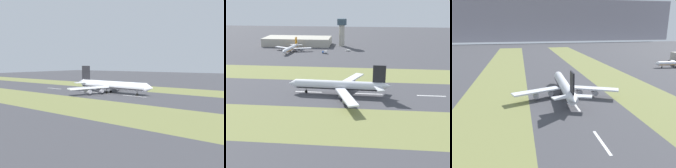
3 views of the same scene
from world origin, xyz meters
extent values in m
plane|color=#424247|center=(0.00, 0.00, 0.00)|extent=(800.00, 800.00, 0.00)
cube|color=olive|center=(-45.00, 0.00, 0.00)|extent=(40.00, 600.00, 0.01)
cube|color=olive|center=(45.00, 0.00, 0.00)|extent=(40.00, 600.00, 0.01)
cube|color=silver|center=(0.00, -57.60, 0.01)|extent=(1.20, 18.00, 0.01)
cube|color=silver|center=(0.00, -17.60, 0.01)|extent=(1.20, 18.00, 0.01)
cube|color=silver|center=(0.00, 22.40, 0.01)|extent=(1.20, 18.00, 0.01)
cylinder|color=silver|center=(-2.54, 2.40, 6.20)|extent=(8.18, 56.19, 6.00)
cone|color=silver|center=(-1.35, 32.88, 6.20)|extent=(6.07, 5.23, 5.88)
cone|color=silver|center=(-3.75, -28.57, 7.00)|extent=(5.33, 6.19, 5.10)
cube|color=black|center=(-2.54, 2.40, 4.55)|extent=(7.79, 53.94, 0.70)
cube|color=silver|center=(-20.31, -4.13, 5.30)|extent=(29.32, 15.45, 0.90)
cube|color=silver|center=(14.67, -5.49, 5.30)|extent=(28.91, 17.38, 0.90)
cylinder|color=#93939E|center=(-11.69, -1.24, 2.85)|extent=(3.38, 4.92, 3.20)
cylinder|color=#93939E|center=(-20.82, -4.39, 2.85)|extent=(3.38, 4.92, 3.20)
cylinder|color=#93939E|center=(6.30, -1.94, 2.85)|extent=(3.38, 4.92, 3.20)
cylinder|color=#93939E|center=(15.16, -5.79, 2.85)|extent=(3.38, 4.92, 3.20)
cube|color=black|center=(-3.55, -23.58, 14.70)|extent=(1.11, 8.03, 11.00)
cube|color=silver|center=(-9.05, -23.36, 7.20)|extent=(10.82, 6.95, 0.60)
cube|color=silver|center=(1.94, -23.79, 7.20)|extent=(10.90, 7.59, 0.60)
cylinder|color=#59595E|center=(-1.71, 23.67, 2.50)|extent=(0.50, 0.50, 3.20)
cylinder|color=black|center=(-1.71, 23.67, 0.90)|extent=(0.97, 1.83, 1.80)
cylinder|color=#59595E|center=(-5.25, -0.49, 2.50)|extent=(0.50, 0.50, 3.20)
cylinder|color=black|center=(-5.25, -0.49, 0.90)|extent=(0.97, 1.83, 1.80)
cylinder|color=#59595E|center=(-0.06, -0.70, 2.50)|extent=(0.50, 0.50, 3.20)
cylinder|color=black|center=(-0.06, -0.70, 0.90)|extent=(0.97, 1.83, 1.80)
cylinder|color=silver|center=(129.60, 69.29, 4.36)|extent=(39.56, 8.32, 4.21)
cone|color=silver|center=(108.29, 71.54, 4.36)|extent=(3.93, 4.48, 4.13)
cube|color=orange|center=(129.60, 69.29, 3.20)|extent=(37.98, 7.95, 0.49)
cube|color=silver|center=(135.93, 80.99, 3.72)|extent=(13.29, 19.96, 0.63)
cylinder|color=#93939E|center=(133.06, 75.29, 2.00)|extent=(3.59, 2.59, 2.25)
cylinder|color=#93939E|center=(136.17, 81.32, 2.00)|extent=(3.59, 2.59, 2.25)
cylinder|color=#59595E|center=(114.73, 70.86, 1.76)|extent=(0.35, 0.35, 2.25)
cylinder|color=black|center=(114.73, 70.86, 0.63)|extent=(1.32, 0.76, 1.26)
cylinder|color=black|center=(131.89, 70.89, 0.63)|extent=(1.32, 0.76, 1.26)
cube|color=gray|center=(0.00, 520.00, 53.73)|extent=(800.00, 120.00, 107.46)
camera|label=1|loc=(129.88, 91.78, 22.24)|focal=35.00mm
camera|label=2|loc=(-161.81, -12.63, 60.60)|focal=42.00mm
camera|label=3|loc=(-28.62, -127.25, 43.03)|focal=35.00mm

